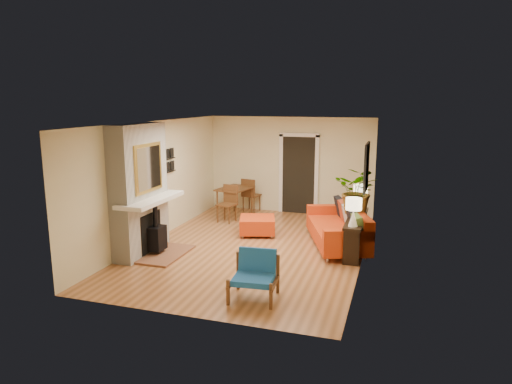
% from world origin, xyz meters
% --- Properties ---
extents(room_shell, '(6.50, 6.50, 6.50)m').
position_xyz_m(room_shell, '(0.60, 2.63, 1.24)').
color(room_shell, '#B77546').
rests_on(room_shell, ground).
extents(fireplace, '(1.09, 1.68, 2.60)m').
position_xyz_m(fireplace, '(-2.00, -1.00, 1.24)').
color(fireplace, white).
rests_on(fireplace, ground).
extents(sofa, '(1.67, 2.44, 0.89)m').
position_xyz_m(sofa, '(1.73, 0.69, 0.39)').
color(sofa, silver).
rests_on(sofa, ground).
extents(ottoman, '(0.98, 0.98, 0.40)m').
position_xyz_m(ottoman, '(-0.20, 0.94, 0.23)').
color(ottoman, silver).
rests_on(ottoman, ground).
extents(blue_chair, '(0.76, 0.75, 0.74)m').
position_xyz_m(blue_chair, '(0.78, -2.29, 0.40)').
color(blue_chair, brown).
rests_on(blue_chair, ground).
extents(dining_table, '(0.95, 1.77, 0.93)m').
position_xyz_m(dining_table, '(-1.22, 2.39, 0.61)').
color(dining_table, brown).
rests_on(dining_table, ground).
extents(console_table, '(0.34, 1.85, 0.72)m').
position_xyz_m(console_table, '(2.07, 0.39, 0.58)').
color(console_table, black).
rests_on(console_table, ground).
extents(lamp_near, '(0.30, 0.30, 0.54)m').
position_xyz_m(lamp_near, '(2.07, -0.32, 1.06)').
color(lamp_near, white).
rests_on(lamp_near, console_table).
extents(lamp_far, '(0.30, 0.30, 0.54)m').
position_xyz_m(lamp_far, '(2.07, 1.07, 1.06)').
color(lamp_far, white).
rests_on(lamp_far, console_table).
extents(houseplant, '(1.07, 0.99, 0.98)m').
position_xyz_m(houseplant, '(2.06, 0.64, 1.22)').
color(houseplant, '#1E5919').
rests_on(houseplant, console_table).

